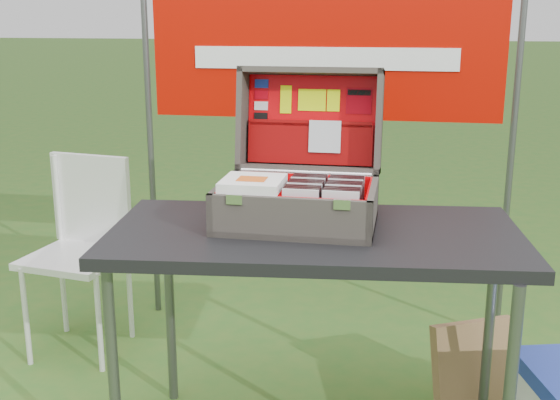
% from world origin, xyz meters
% --- Properties ---
extents(table, '(1.38, 0.79, 0.82)m').
position_xyz_m(table, '(0.11, 0.02, 0.41)').
color(table, black).
rests_on(table, ground).
extents(table_top, '(1.38, 0.79, 0.04)m').
position_xyz_m(table_top, '(0.11, 0.02, 0.80)').
color(table_top, black).
rests_on(table_top, ground).
extents(table_leg_fl, '(0.04, 0.04, 0.78)m').
position_xyz_m(table_leg_fl, '(-0.49, -0.25, 0.39)').
color(table_leg_fl, '#59595B').
rests_on(table_leg_fl, ground).
extents(table_leg_bl, '(0.04, 0.04, 0.78)m').
position_xyz_m(table_leg_bl, '(-0.49, 0.29, 0.39)').
color(table_leg_bl, '#59595B').
rests_on(table_leg_bl, ground).
extents(table_leg_br, '(0.04, 0.04, 0.78)m').
position_xyz_m(table_leg_br, '(0.71, 0.29, 0.39)').
color(table_leg_br, '#59595B').
rests_on(table_leg_br, ground).
extents(suitcase, '(0.51, 0.52, 0.49)m').
position_xyz_m(suitcase, '(0.05, 0.12, 1.07)').
color(suitcase, '#46403A').
rests_on(suitcase, table).
extents(suitcase_base_bottom, '(0.51, 0.36, 0.02)m').
position_xyz_m(suitcase_base_bottom, '(0.05, 0.06, 0.83)').
color(suitcase_base_bottom, '#46403A').
rests_on(suitcase_base_bottom, table_top).
extents(suitcase_base_wall_front, '(0.51, 0.02, 0.14)m').
position_xyz_m(suitcase_base_wall_front, '(0.05, -0.11, 0.89)').
color(suitcase_base_wall_front, '#46403A').
rests_on(suitcase_base_wall_front, table_top).
extents(suitcase_base_wall_back, '(0.51, 0.02, 0.14)m').
position_xyz_m(suitcase_base_wall_back, '(0.05, 0.23, 0.89)').
color(suitcase_base_wall_back, '#46403A').
rests_on(suitcase_base_wall_back, table_top).
extents(suitcase_base_wall_left, '(0.02, 0.36, 0.14)m').
position_xyz_m(suitcase_base_wall_left, '(-0.20, 0.06, 0.89)').
color(suitcase_base_wall_left, '#46403A').
rests_on(suitcase_base_wall_left, table_top).
extents(suitcase_base_wall_right, '(0.02, 0.36, 0.14)m').
position_xyz_m(suitcase_base_wall_right, '(0.29, 0.06, 0.89)').
color(suitcase_base_wall_right, '#46403A').
rests_on(suitcase_base_wall_right, table_top).
extents(suitcase_liner_floor, '(0.47, 0.32, 0.01)m').
position_xyz_m(suitcase_liner_floor, '(0.05, 0.06, 0.85)').
color(suitcase_liner_floor, '#EA0004').
rests_on(suitcase_liner_floor, suitcase_base_bottom).
extents(suitcase_latch_left, '(0.05, 0.01, 0.03)m').
position_xyz_m(suitcase_latch_left, '(-0.12, -0.12, 0.95)').
color(suitcase_latch_left, silver).
rests_on(suitcase_latch_left, suitcase_base_wall_front).
extents(suitcase_latch_right, '(0.05, 0.01, 0.03)m').
position_xyz_m(suitcase_latch_right, '(0.21, -0.12, 0.95)').
color(suitcase_latch_right, silver).
rests_on(suitcase_latch_right, suitcase_base_wall_front).
extents(suitcase_hinge, '(0.46, 0.02, 0.02)m').
position_xyz_m(suitcase_hinge, '(0.05, 0.24, 0.96)').
color(suitcase_hinge, silver).
rests_on(suitcase_hinge, suitcase_base_wall_back).
extents(suitcase_lid_back, '(0.51, 0.07, 0.36)m').
position_xyz_m(suitcase_lid_back, '(0.05, 0.39, 1.12)').
color(suitcase_lid_back, '#46403A').
rests_on(suitcase_lid_back, suitcase_base_wall_back).
extents(suitcase_lid_rim_far, '(0.51, 0.14, 0.04)m').
position_xyz_m(suitcase_lid_rim_far, '(0.05, 0.36, 1.30)').
color(suitcase_lid_rim_far, '#46403A').
rests_on(suitcase_lid_rim_far, suitcase_lid_back).
extents(suitcase_lid_rim_near, '(0.51, 0.14, 0.04)m').
position_xyz_m(suitcase_lid_rim_near, '(0.05, 0.31, 0.96)').
color(suitcase_lid_rim_near, '#46403A').
rests_on(suitcase_lid_rim_near, suitcase_lid_back).
extents(suitcase_lid_rim_left, '(0.02, 0.19, 0.38)m').
position_xyz_m(suitcase_lid_rim_left, '(-0.20, 0.34, 1.13)').
color(suitcase_lid_rim_left, '#46403A').
rests_on(suitcase_lid_rim_left, suitcase_lid_back).
extents(suitcase_lid_rim_right, '(0.02, 0.19, 0.38)m').
position_xyz_m(suitcase_lid_rim_right, '(0.29, 0.34, 1.13)').
color(suitcase_lid_rim_right, '#46403A').
rests_on(suitcase_lid_rim_right, suitcase_lid_back).
extents(suitcase_lid_liner, '(0.47, 0.05, 0.32)m').
position_xyz_m(suitcase_lid_liner, '(0.05, 0.38, 1.12)').
color(suitcase_lid_liner, '#EA0004').
rests_on(suitcase_lid_liner, suitcase_lid_back).
extents(suitcase_liner_wall_front, '(0.47, 0.01, 0.12)m').
position_xyz_m(suitcase_liner_wall_front, '(0.05, -0.10, 0.90)').
color(suitcase_liner_wall_front, '#EA0004').
rests_on(suitcase_liner_wall_front, suitcase_base_bottom).
extents(suitcase_liner_wall_back, '(0.47, 0.01, 0.12)m').
position_xyz_m(suitcase_liner_wall_back, '(0.05, 0.22, 0.90)').
color(suitcase_liner_wall_back, '#EA0004').
rests_on(suitcase_liner_wall_back, suitcase_base_bottom).
extents(suitcase_liner_wall_left, '(0.01, 0.32, 0.12)m').
position_xyz_m(suitcase_liner_wall_left, '(-0.19, 0.06, 0.90)').
color(suitcase_liner_wall_left, '#EA0004').
rests_on(suitcase_liner_wall_left, suitcase_base_bottom).
extents(suitcase_liner_wall_right, '(0.01, 0.32, 0.12)m').
position_xyz_m(suitcase_liner_wall_right, '(0.28, 0.06, 0.90)').
color(suitcase_liner_wall_right, '#EA0004').
rests_on(suitcase_liner_wall_right, suitcase_base_bottom).
extents(suitcase_lid_pocket, '(0.45, 0.05, 0.15)m').
position_xyz_m(suitcase_lid_pocket, '(0.05, 0.35, 1.04)').
color(suitcase_lid_pocket, '#7B0505').
rests_on(suitcase_lid_pocket, suitcase_lid_liner).
extents(suitcase_pocket_edge, '(0.44, 0.02, 0.02)m').
position_xyz_m(suitcase_pocket_edge, '(0.05, 0.35, 1.12)').
color(suitcase_pocket_edge, '#7B0505').
rests_on(suitcase_pocket_edge, suitcase_lid_pocket).
extents(suitcase_pocket_cd, '(0.11, 0.03, 0.11)m').
position_xyz_m(suitcase_pocket_cd, '(0.10, 0.34, 1.07)').
color(suitcase_pocket_cd, silver).
rests_on(suitcase_pocket_cd, suitcase_lid_pocket).
extents(lid_sticker_cc_a, '(0.05, 0.01, 0.03)m').
position_xyz_m(lid_sticker_cc_a, '(-0.14, 0.39, 1.25)').
color(lid_sticker_cc_a, '#1933B2').
rests_on(lid_sticker_cc_a, suitcase_lid_liner).
extents(lid_sticker_cc_b, '(0.05, 0.01, 0.03)m').
position_xyz_m(lid_sticker_cc_b, '(-0.14, 0.39, 1.21)').
color(lid_sticker_cc_b, '#AE000D').
rests_on(lid_sticker_cc_b, suitcase_lid_liner).
extents(lid_sticker_cc_c, '(0.05, 0.01, 0.03)m').
position_xyz_m(lid_sticker_cc_c, '(-0.14, 0.38, 1.17)').
color(lid_sticker_cc_c, white).
rests_on(lid_sticker_cc_c, suitcase_lid_liner).
extents(lid_sticker_cc_d, '(0.05, 0.01, 0.03)m').
position_xyz_m(lid_sticker_cc_d, '(-0.14, 0.38, 1.13)').
color(lid_sticker_cc_d, black).
rests_on(lid_sticker_cc_d, suitcase_lid_liner).
extents(lid_card_neon_tall, '(0.04, 0.02, 0.10)m').
position_xyz_m(lid_card_neon_tall, '(-0.05, 0.39, 1.19)').
color(lid_card_neon_tall, '#D2ED07').
rests_on(lid_card_neon_tall, suitcase_lid_liner).
extents(lid_card_neon_main, '(0.10, 0.01, 0.08)m').
position_xyz_m(lid_card_neon_main, '(0.05, 0.39, 1.19)').
color(lid_card_neon_main, '#D2ED07').
rests_on(lid_card_neon_main, suitcase_lid_liner).
extents(lid_card_neon_small, '(0.05, 0.01, 0.08)m').
position_xyz_m(lid_card_neon_small, '(0.12, 0.39, 1.19)').
color(lid_card_neon_small, '#D2ED07').
rests_on(lid_card_neon_small, suitcase_lid_liner).
extents(lid_sticker_band, '(0.09, 0.02, 0.09)m').
position_xyz_m(lid_sticker_band, '(0.21, 0.39, 1.19)').
color(lid_sticker_band, '#AE000D').
rests_on(lid_sticker_band, suitcase_lid_liner).
extents(lid_sticker_band_bar, '(0.08, 0.01, 0.02)m').
position_xyz_m(lid_sticker_band_bar, '(0.21, 0.39, 1.22)').
color(lid_sticker_band_bar, black).
rests_on(lid_sticker_band_bar, suitcase_lid_liner).
extents(cd_left_0, '(0.11, 0.01, 0.13)m').
position_xyz_m(cd_left_0, '(0.08, -0.08, 0.91)').
color(cd_left_0, silver).
rests_on(cd_left_0, suitcase_liner_floor).
extents(cd_left_1, '(0.11, 0.01, 0.13)m').
position_xyz_m(cd_left_1, '(0.08, -0.06, 0.91)').
color(cd_left_1, black).
rests_on(cd_left_1, suitcase_liner_floor).
extents(cd_left_2, '(0.11, 0.01, 0.13)m').
position_xyz_m(cd_left_2, '(0.08, -0.04, 0.91)').
color(cd_left_2, black).
rests_on(cd_left_2, suitcase_liner_floor).
extents(cd_left_3, '(0.11, 0.01, 0.13)m').
position_xyz_m(cd_left_3, '(0.08, -0.02, 0.91)').
color(cd_left_3, black).
rests_on(cd_left_3, suitcase_liner_floor).
extents(cd_left_4, '(0.11, 0.01, 0.13)m').
position_xyz_m(cd_left_4, '(0.08, 0.00, 0.91)').
color(cd_left_4, silver).
rests_on(cd_left_4, suitcase_liner_floor).
extents(cd_left_5, '(0.11, 0.01, 0.13)m').
position_xyz_m(cd_left_5, '(0.08, 0.02, 0.91)').
color(cd_left_5, black).
rests_on(cd_left_5, suitcase_liner_floor).
extents(cd_left_6, '(0.11, 0.01, 0.13)m').
position_xyz_m(cd_left_6, '(0.08, 0.04, 0.91)').
color(cd_left_6, black).
rests_on(cd_left_6, suitcase_liner_floor).
extents(cd_left_7, '(0.11, 0.01, 0.13)m').
position_xyz_m(cd_left_7, '(0.08, 0.06, 0.91)').
color(cd_left_7, black).
rests_on(cd_left_7, suitcase_liner_floor).
extents(cd_left_8, '(0.11, 0.01, 0.13)m').
position_xyz_m(cd_left_8, '(0.08, 0.08, 0.91)').
color(cd_left_8, silver).
rests_on(cd_left_8, suitcase_liner_floor).
extents(cd_left_9, '(0.11, 0.01, 0.13)m').
position_xyz_m(cd_left_9, '(0.08, 0.10, 0.91)').
color(cd_left_9, black).
rests_on(cd_left_9, suitcase_liner_floor).
extents(cd_left_10, '(0.11, 0.01, 0.13)m').
position_xyz_m(cd_left_10, '(0.08, 0.12, 0.91)').
color(cd_left_10, black).
rests_on(cd_left_10, suitcase_liner_floor).
extents(cd_left_11, '(0.11, 0.01, 0.13)m').
position_xyz_m(cd_left_11, '(0.08, 0.14, 0.91)').
color(cd_left_11, black).
rests_on(cd_left_11, suitcase_liner_floor).
extents(cd_left_12, '(0.11, 0.01, 0.13)m').
position_xyz_m(cd_left_12, '(0.08, 0.16, 0.91)').
color(cd_left_12, silver).
rests_on(cd_left_12, suitcase_liner_floor).
extents(cd_right_0, '(0.11, 0.01, 0.13)m').
position_xyz_m(cd_right_0, '(0.20, -0.08, 0.91)').
color(cd_right_0, silver).
rests_on(cd_right_0, suitcase_liner_floor).
extents(cd_right_1, '(0.11, 0.01, 0.13)m').
position_xyz_m(cd_right_1, '(0.20, -0.06, 0.91)').
color(cd_right_1, black).
rests_on(cd_right_1, suitcase_liner_floor).
extents(cd_right_2, '(0.11, 0.01, 0.13)m').
position_xyz_m(cd_right_2, '(0.20, -0.04, 0.91)').
color(cd_right_2, black).
rests_on(cd_right_2, suitcase_liner_floor).
extents(cd_right_3, '(0.11, 0.01, 0.13)m').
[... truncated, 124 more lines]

